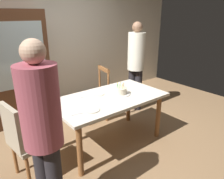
{
  "coord_description": "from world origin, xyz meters",
  "views": [
    {
      "loc": [
        -1.67,
        -2.17,
        1.84
      ],
      "look_at": [
        0.05,
        0.0,
        0.83
      ],
      "focal_mm": 33.92,
      "sensor_mm": 36.0,
      "label": 1
    }
  ],
  "objects": [
    {
      "name": "plate_far_side",
      "position": [
        -0.08,
        0.19,
        0.74
      ],
      "size": [
        0.22,
        0.22,
        0.01
      ],
      "primitive_type": "cylinder",
      "color": "silver",
      "rests_on": "dining_table"
    },
    {
      "name": "birthday_cake",
      "position": [
        0.19,
        -0.01,
        0.78
      ],
      "size": [
        0.28,
        0.28,
        0.17
      ],
      "color": "silver",
      "rests_on": "dining_table"
    },
    {
      "name": "chair_upholstered",
      "position": [
        -1.18,
        0.03,
        0.53
      ],
      "size": [
        0.5,
        0.5,
        0.95
      ],
      "color": "tan",
      "rests_on": "ground"
    },
    {
      "name": "fork_near_celebrant",
      "position": [
        -0.59,
        -0.19,
        0.74
      ],
      "size": [
        0.18,
        0.05,
        0.01
      ],
      "primitive_type": "cube",
      "rotation": [
        0.0,
        0.0,
        -0.18
      ],
      "color": "silver",
      "rests_on": "dining_table"
    },
    {
      "name": "chair_spindle_back",
      "position": [
        0.27,
        0.75,
        0.46
      ],
      "size": [
        0.51,
        0.51,
        0.95
      ],
      "color": "beige",
      "rests_on": "ground"
    },
    {
      "name": "fork_far_side",
      "position": [
        -0.24,
        0.21,
        0.74
      ],
      "size": [
        0.18,
        0.04,
        0.01
      ],
      "primitive_type": "cube",
      "rotation": [
        0.0,
        0.0,
        -0.16
      ],
      "color": "silver",
      "rests_on": "dining_table"
    },
    {
      "name": "china_cabinet",
      "position": [
        -0.82,
        1.56,
        0.95
      ],
      "size": [
        1.1,
        0.45,
        1.9
      ],
      "color": "#56331E",
      "rests_on": "ground"
    },
    {
      "name": "ground",
      "position": [
        0.0,
        0.0,
        0.0
      ],
      "size": [
        6.4,
        6.4,
        0.0
      ],
      "primitive_type": "plane",
      "color": "#93704C"
    },
    {
      "name": "back_wall",
      "position": [
        0.0,
        1.85,
        1.3
      ],
      "size": [
        6.4,
        0.1,
        2.6
      ],
      "primitive_type": "cube",
      "color": "silver",
      "rests_on": "ground"
    },
    {
      "name": "dining_table",
      "position": [
        0.0,
        0.0,
        0.64
      ],
      "size": [
        1.58,
        0.87,
        0.73
      ],
      "color": "silver",
      "rests_on": "ground"
    },
    {
      "name": "person_celebrant",
      "position": [
        -1.18,
        -0.64,
        0.96
      ],
      "size": [
        0.32,
        0.32,
        1.68
      ],
      "color": "#262328",
      "rests_on": "ground"
    },
    {
      "name": "person_guest",
      "position": [
        1.13,
        0.62,
        0.97
      ],
      "size": [
        0.32,
        0.32,
        1.7
      ],
      "color": "#262328",
      "rests_on": "ground"
    },
    {
      "name": "plate_near_celebrant",
      "position": [
        -0.43,
        -0.19,
        0.74
      ],
      "size": [
        0.22,
        0.22,
        0.01
      ],
      "primitive_type": "cylinder",
      "color": "silver",
      "rests_on": "dining_table"
    }
  ]
}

